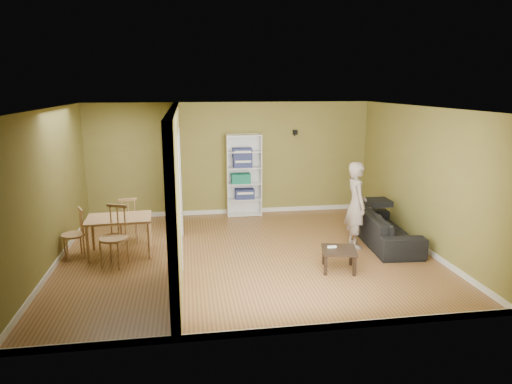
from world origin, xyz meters
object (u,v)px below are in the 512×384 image
(chair_left, at_px, (73,233))
(chair_far, at_px, (128,220))
(person, at_px, (356,198))
(chair_near, at_px, (113,237))
(coffee_table, at_px, (339,252))
(sofa, at_px, (385,224))
(bookshelf, at_px, (244,175))
(dining_table, at_px, (119,221))

(chair_left, relative_size, chair_far, 0.96)
(person, bearing_deg, chair_near, 95.48)
(person, height_order, coffee_table, person)
(sofa, bearing_deg, coffee_table, 134.85)
(bookshelf, distance_m, dining_table, 3.39)
(dining_table, bearing_deg, person, -3.07)
(person, xyz_separation_m, chair_left, (-5.09, 0.20, -0.51))
(bookshelf, xyz_separation_m, dining_table, (-2.51, -2.25, -0.33))
(chair_left, bearing_deg, person, 65.04)
(dining_table, distance_m, chair_near, 0.55)
(chair_far, bearing_deg, coffee_table, 140.11)
(chair_left, bearing_deg, chair_near, 33.34)
(sofa, distance_m, dining_table, 4.94)
(bookshelf, bearing_deg, chair_near, -132.19)
(sofa, height_order, dining_table, sofa)
(bookshelf, bearing_deg, person, -54.26)
(dining_table, height_order, chair_left, chair_left)
(sofa, relative_size, chair_near, 1.99)
(chair_far, bearing_deg, chair_left, 25.12)
(sofa, distance_m, chair_far, 4.92)
(person, height_order, chair_near, person)
(coffee_table, relative_size, dining_table, 0.49)
(bookshelf, height_order, chair_near, bookshelf)
(chair_near, bearing_deg, coffee_table, 9.28)
(person, height_order, dining_table, person)
(chair_near, bearing_deg, chair_left, 166.73)
(chair_near, relative_size, chair_far, 1.12)
(person, bearing_deg, chair_left, 89.08)
(sofa, xyz_separation_m, chair_far, (-4.86, 0.77, 0.07))
(dining_table, bearing_deg, coffee_table, -19.44)
(chair_left, relative_size, chair_near, 0.85)
(coffee_table, bearing_deg, dining_table, 160.56)
(bookshelf, height_order, chair_left, bookshelf)
(dining_table, bearing_deg, chair_near, -92.72)
(sofa, xyz_separation_m, dining_table, (-4.93, 0.15, 0.22))
(person, bearing_deg, sofa, -81.39)
(sofa, bearing_deg, bookshelf, 49.03)
(chair_near, bearing_deg, person, 24.83)
(sofa, distance_m, chair_near, 4.97)
(bookshelf, height_order, chair_far, bookshelf)
(chair_near, bearing_deg, chair_far, 105.70)
(coffee_table, xyz_separation_m, chair_near, (-3.66, 0.74, 0.20))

